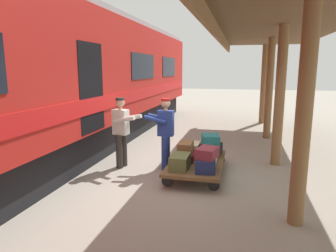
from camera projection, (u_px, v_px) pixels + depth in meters
The scene contains 15 objects.
ground_plane at pixel (186, 178), 6.69m from camera, with size 60.00×60.00×0.00m, color gray.
platform_canopy at pixel (291, 20), 5.63m from camera, with size 3.20×16.12×3.56m.
train_car at pixel (34, 82), 7.16m from camera, with size 3.02×21.30×4.00m.
luggage_cart at pixel (197, 163), 6.92m from camera, with size 1.18×2.19×0.31m.
suitcase_black_hardshell at pixel (211, 149), 7.40m from camera, with size 0.45×0.58×0.26m, color black.
suitcase_navy_fabric at pixel (205, 164), 6.25m from camera, with size 0.40×0.62×0.27m, color navy.
suitcase_maroon_trunk at pixel (185, 157), 6.96m from camera, with size 0.42×0.50×0.17m, color maroon.
suitcase_olive_duffel at pixel (180, 162), 6.37m from camera, with size 0.36×0.62×0.30m, color brown.
suitcase_gray_aluminum at pixel (208, 157), 6.83m from camera, with size 0.37×0.57×0.24m, color #9EA0A5.
suitcase_cream_canvas at pixel (190, 148), 7.52m from camera, with size 0.47×0.58×0.26m, color beige.
suitcase_burgundy_valise at pixel (207, 153), 6.19m from camera, with size 0.37×0.50×0.21m, color maroon.
suitcase_teal_softside at pixel (211, 139), 7.36m from camera, with size 0.41×0.51×0.23m, color #1E666B.
suitcase_brown_leather at pixel (185, 148), 6.91m from camera, with size 0.30×0.55×0.26m, color brown.
porter_in_overalls at pixel (165, 131), 7.16m from camera, with size 0.67×0.43×1.70m.
porter_by_door at pixel (122, 130), 7.31m from camera, with size 0.72×0.52×1.70m.
Camera 1 is at (-1.12, 6.27, 2.38)m, focal length 32.50 mm.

